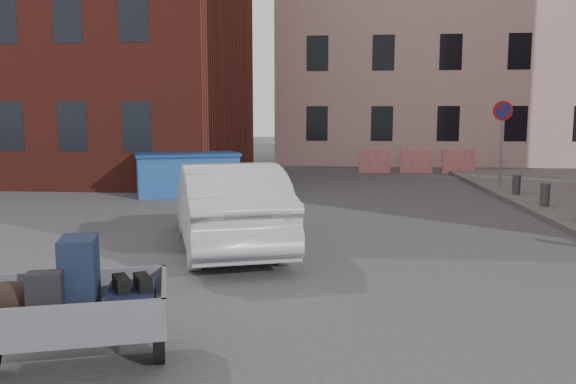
# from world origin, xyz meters

# --- Properties ---
(ground) EXTENTS (120.00, 120.00, 0.00)m
(ground) POSITION_xyz_m (0.00, 0.00, 0.00)
(ground) COLOR #38383A
(ground) RESTS_ON ground
(building_pink) EXTENTS (16.00, 8.00, 14.00)m
(building_pink) POSITION_xyz_m (6.00, 22.00, 7.00)
(building_pink) COLOR #CBA49C
(building_pink) RESTS_ON ground
(no_parking_sign) EXTENTS (0.60, 0.09, 2.65)m
(no_parking_sign) POSITION_xyz_m (6.00, 9.48, 2.01)
(no_parking_sign) COLOR gray
(no_parking_sign) RESTS_ON sidewalk
(barriers) EXTENTS (4.70, 0.18, 1.00)m
(barriers) POSITION_xyz_m (4.20, 15.00, 0.50)
(barriers) COLOR red
(barriers) RESTS_ON ground
(trailer) EXTENTS (1.85, 1.97, 1.20)m
(trailer) POSITION_xyz_m (-1.34, -3.76, 0.61)
(trailer) COLOR black
(trailer) RESTS_ON ground
(dumpster) EXTENTS (3.31, 2.51, 1.24)m
(dumpster) POSITION_xyz_m (-3.42, 7.73, 0.62)
(dumpster) COLOR #204B9A
(dumpster) RESTS_ON ground
(silver_car) EXTENTS (2.94, 4.78, 1.49)m
(silver_car) POSITION_xyz_m (-0.91, 1.12, 0.74)
(silver_car) COLOR #AEAFB5
(silver_car) RESTS_ON ground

